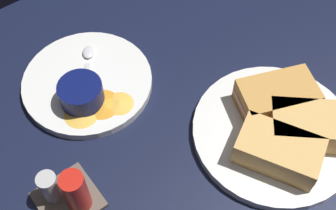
% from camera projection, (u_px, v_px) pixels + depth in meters
% --- Properties ---
extents(ground_plane, '(1.10, 1.10, 0.03)m').
position_uv_depth(ground_plane, '(207.00, 171.00, 0.73)').
color(ground_plane, black).
extents(plate_sandwich_main, '(0.28, 0.28, 0.02)m').
position_uv_depth(plate_sandwich_main, '(274.00, 132.00, 0.75)').
color(plate_sandwich_main, silver).
rests_on(plate_sandwich_main, ground_plane).
extents(sandwich_half_near, '(0.15, 0.13, 0.05)m').
position_uv_depth(sandwich_half_near, '(278.00, 151.00, 0.69)').
color(sandwich_half_near, tan).
rests_on(sandwich_half_near, plate_sandwich_main).
extents(sandwich_half_far, '(0.14, 0.15, 0.05)m').
position_uv_depth(sandwich_half_far, '(310.00, 126.00, 0.72)').
color(sandwich_half_far, tan).
rests_on(sandwich_half_far, plate_sandwich_main).
extents(sandwich_half_extra, '(0.12, 0.15, 0.05)m').
position_uv_depth(sandwich_half_extra, '(277.00, 97.00, 0.75)').
color(sandwich_half_extra, '#C68C42').
rests_on(sandwich_half_extra, plate_sandwich_main).
extents(ramekin_dark_sauce, '(0.07, 0.07, 0.04)m').
position_uv_depth(ramekin_dark_sauce, '(282.00, 94.00, 0.76)').
color(ramekin_dark_sauce, navy).
rests_on(ramekin_dark_sauce, plate_sandwich_main).
extents(spoon_by_dark_ramekin, '(0.05, 0.10, 0.01)m').
position_uv_depth(spoon_by_dark_ramekin, '(267.00, 122.00, 0.74)').
color(spoon_by_dark_ramekin, silver).
rests_on(spoon_by_dark_ramekin, plate_sandwich_main).
extents(plate_chips_companion, '(0.24, 0.24, 0.02)m').
position_uv_depth(plate_chips_companion, '(88.00, 82.00, 0.81)').
color(plate_chips_companion, silver).
rests_on(plate_chips_companion, ground_plane).
extents(ramekin_light_gravy, '(0.08, 0.08, 0.04)m').
position_uv_depth(ramekin_light_gravy, '(81.00, 93.00, 0.76)').
color(ramekin_light_gravy, '#0C144C').
rests_on(ramekin_light_gravy, plate_chips_companion).
extents(spoon_by_gravy_ramekin, '(0.09, 0.07, 0.01)m').
position_uv_depth(spoon_by_gravy_ramekin, '(88.00, 57.00, 0.83)').
color(spoon_by_gravy_ramekin, silver).
rests_on(spoon_by_gravy_ramekin, plate_chips_companion).
extents(plantain_chip_scatter, '(0.14, 0.14, 0.01)m').
position_uv_depth(plantain_chip_scatter, '(96.00, 103.00, 0.77)').
color(plantain_chip_scatter, orange).
rests_on(plantain_chip_scatter, plate_chips_companion).
extents(condiment_caddy, '(0.09, 0.09, 0.10)m').
position_uv_depth(condiment_caddy, '(68.00, 194.00, 0.66)').
color(condiment_caddy, brown).
rests_on(condiment_caddy, ground_plane).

